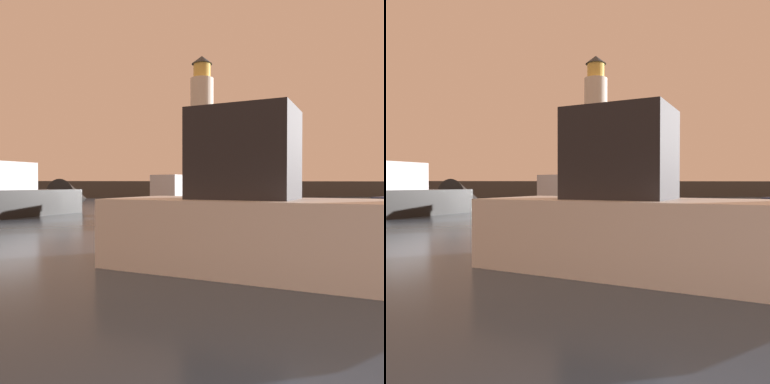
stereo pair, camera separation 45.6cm
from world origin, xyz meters
The scene contains 7 objects.
ground_plane centered at (0.00, 28.68, 0.00)m, with size 220.00×220.00×0.00m, color #2D3D51.
breakwater centered at (0.00, 57.36, 1.16)m, with size 85.23×6.61×2.31m, color #423F3D.
lighthouse centered at (7.33, 57.36, 11.32)m, with size 3.49×3.49×19.02m.
motorboat_0 centered at (4.62, 22.88, 0.71)m, with size 2.11×6.28×2.65m.
motorboat_1 centered at (1.20, 18.49, 0.76)m, with size 5.17×6.23×2.57m.
motorboat_2 centered at (2.84, 6.17, 1.02)m, with size 9.24×7.13×4.00m.
motorboat_3 centered at (-7.72, 23.70, 1.05)m, with size 7.43×9.25×3.64m.
Camera 2 is at (-0.47, -1.21, 1.84)m, focal length 36.27 mm.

